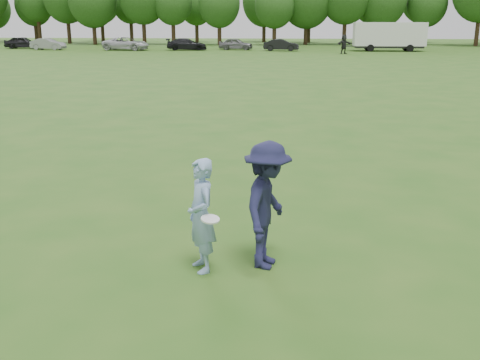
# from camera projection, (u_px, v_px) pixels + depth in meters

# --- Properties ---
(ground) EXTENTS (200.00, 200.00, 0.00)m
(ground) POSITION_uv_depth(u_px,v_px,m) (262.00, 263.00, 8.71)
(ground) COLOR #295518
(ground) RESTS_ON ground
(thrower) EXTENTS (0.65, 0.75, 1.72)m
(thrower) POSITION_uv_depth(u_px,v_px,m) (201.00, 216.00, 8.27)
(thrower) COLOR #87A6D1
(thrower) RESTS_ON ground
(defender) EXTENTS (0.99, 1.39, 1.95)m
(defender) POSITION_uv_depth(u_px,v_px,m) (267.00, 205.00, 8.37)
(defender) COLOR #1B1C3C
(defender) RESTS_ON ground
(player_far_d) EXTENTS (1.90, 1.46, 2.00)m
(player_far_d) POSITION_uv_depth(u_px,v_px,m) (344.00, 44.00, 59.18)
(player_far_d) COLOR black
(player_far_d) RESTS_ON ground
(car_a) EXTENTS (4.52, 2.20, 1.49)m
(car_a) POSITION_uv_depth(u_px,v_px,m) (23.00, 42.00, 69.70)
(car_a) COLOR black
(car_a) RESTS_ON ground
(car_b) EXTENTS (4.23, 1.88, 1.35)m
(car_b) POSITION_uv_depth(u_px,v_px,m) (48.00, 44.00, 66.89)
(car_b) COLOR gray
(car_b) RESTS_ON ground
(car_c) EXTENTS (5.70, 3.16, 1.51)m
(car_c) POSITION_uv_depth(u_px,v_px,m) (126.00, 44.00, 66.13)
(car_c) COLOR silver
(car_c) RESTS_ON ground
(car_d) EXTENTS (4.89, 2.38, 1.37)m
(car_d) POSITION_uv_depth(u_px,v_px,m) (187.00, 44.00, 66.16)
(car_d) COLOR black
(car_d) RESTS_ON ground
(car_e) EXTENTS (4.18, 2.03, 1.38)m
(car_e) POSITION_uv_depth(u_px,v_px,m) (236.00, 44.00, 66.89)
(car_e) COLOR slate
(car_e) RESTS_ON ground
(car_f) EXTENTS (4.16, 1.77, 1.33)m
(car_f) POSITION_uv_depth(u_px,v_px,m) (281.00, 45.00, 64.79)
(car_f) COLOR black
(car_f) RESTS_ON ground
(disc_in_play) EXTENTS (0.33, 0.33, 0.08)m
(disc_in_play) POSITION_uv_depth(u_px,v_px,m) (210.00, 219.00, 7.94)
(disc_in_play) COLOR white
(disc_in_play) RESTS_ON ground
(cargo_trailer) EXTENTS (9.00, 2.75, 3.20)m
(cargo_trailer) POSITION_uv_depth(u_px,v_px,m) (389.00, 35.00, 64.03)
(cargo_trailer) COLOR white
(cargo_trailer) RESTS_ON ground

